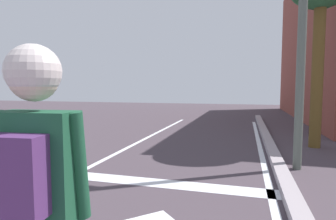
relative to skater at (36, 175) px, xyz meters
The scene contains 3 objects.
lane_line_center 3.28m from the skater, 131.57° to the left, with size 0.12×20.00×0.01m, color silver.
stop_bar 3.45m from the skater, 94.63° to the left, with size 3.54×0.40×0.01m, color silver.
skater is the anchor object (origin of this frame).
Camera 1 is at (2.43, 2.64, 1.59)m, focal length 29.60 mm.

